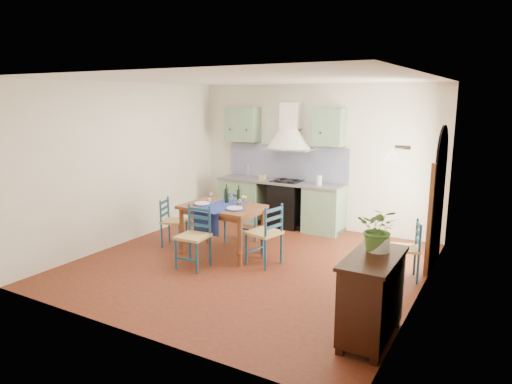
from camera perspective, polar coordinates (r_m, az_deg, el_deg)
floor at (r=7.21m, az=-0.71°, el=-8.92°), size 5.00×5.00×0.00m
back_wall at (r=9.11m, az=4.05°, el=2.26°), size 5.00×0.96×2.80m
right_wall at (r=6.27m, az=20.67°, el=-0.09°), size 0.26×5.00×2.80m
left_wall at (r=8.38m, az=-15.66°, el=3.46°), size 0.04×5.00×2.80m
ceiling at (r=6.75m, az=-0.77°, el=13.97°), size 5.00×5.00×0.01m
dining_table at (r=7.46m, az=-4.26°, el=-2.42°), size 1.30×0.98×1.13m
chair_near at (r=6.98m, az=-7.73°, el=-5.54°), size 0.46×0.46×0.93m
chair_far at (r=8.07m, az=-2.14°, el=-2.98°), size 0.51×0.51×0.96m
chair_left at (r=8.07m, az=-10.42°, el=-3.64°), size 0.49×0.49×0.83m
chair_right at (r=7.01m, az=1.21°, el=-5.22°), size 0.53×0.53×0.96m
chair_spare at (r=6.83m, az=18.34°, el=-6.79°), size 0.50×0.50×0.85m
sideboard at (r=5.06m, az=14.22°, el=-12.31°), size 0.50×1.05×0.94m
potted_plant at (r=5.00m, az=15.14°, el=-4.49°), size 0.47×0.41×0.48m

